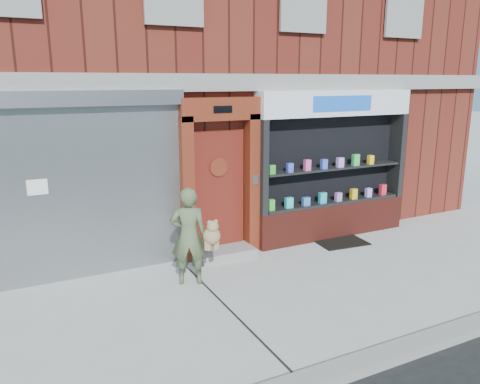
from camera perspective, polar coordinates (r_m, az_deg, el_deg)
ground at (r=7.75m, az=8.63°, el=-10.99°), size 80.00×80.00×0.00m
curb at (r=6.30m, az=20.46°, el=-17.24°), size 60.00×0.30×0.12m
building at (r=12.45m, az=-7.43°, el=17.10°), size 12.00×8.16×8.00m
shutter_bay at (r=7.87m, az=-17.79°, el=2.06°), size 3.10×0.30×3.04m
red_door_bay at (r=8.49m, az=-2.44°, el=1.69°), size 1.52×0.58×2.90m
pharmacy_bay at (r=9.73m, az=11.23°, el=2.46°), size 3.50×0.41×3.00m
woman at (r=7.45m, az=-6.04°, el=-5.36°), size 0.79×0.61×1.58m
doormat at (r=9.69m, az=12.21°, el=-5.98°), size 1.04×0.77×0.02m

